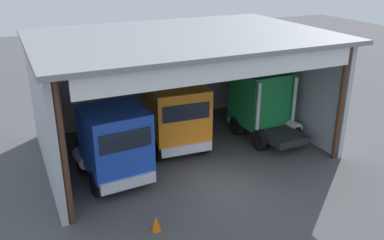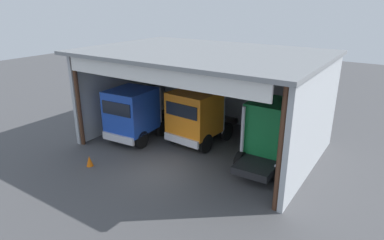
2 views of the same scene
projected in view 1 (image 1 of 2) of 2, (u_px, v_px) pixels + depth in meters
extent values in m
plane|color=#4C4C4F|center=(222.00, 187.00, 17.02)|extent=(80.00, 80.00, 0.00)
cube|color=#ADB2B7|center=(151.00, 73.00, 23.20)|extent=(12.55, 0.24, 5.43)
cube|color=#ADB2B7|center=(42.00, 115.00, 17.16)|extent=(0.24, 8.53, 5.43)
cube|color=#ADB2B7|center=(289.00, 79.00, 22.05)|extent=(0.24, 8.53, 5.43)
cube|color=gray|center=(183.00, 36.00, 18.32)|extent=(13.15, 9.11, 0.20)
cylinder|color=#4C2D1E|center=(64.00, 154.00, 13.79)|extent=(0.24, 0.24, 5.43)
cylinder|color=#4C2D1E|center=(341.00, 103.00, 18.49)|extent=(0.24, 0.24, 5.43)
cube|color=white|center=(229.00, 68.00, 14.94)|extent=(11.30, 0.12, 0.90)
cube|color=#1E47B7|center=(115.00, 139.00, 16.60)|extent=(2.55, 2.73, 2.50)
cube|color=black|center=(126.00, 141.00, 15.38)|extent=(2.02, 0.20, 0.75)
cube|color=silver|center=(129.00, 183.00, 16.02)|extent=(2.26, 0.32, 0.44)
cube|color=#232326|center=(105.00, 152.00, 18.43)|extent=(1.99, 3.11, 0.36)
cylinder|color=silver|center=(127.00, 125.00, 18.30)|extent=(0.18, 0.18, 2.73)
cylinder|color=silver|center=(79.00, 134.00, 17.34)|extent=(0.18, 0.18, 2.73)
cylinder|color=silver|center=(82.00, 158.00, 17.66)|extent=(0.64, 1.24, 0.56)
cylinder|color=black|center=(145.00, 171.00, 17.21)|extent=(0.37, 1.07, 1.05)
cylinder|color=black|center=(96.00, 184.00, 16.27)|extent=(0.37, 1.07, 1.05)
cylinder|color=black|center=(127.00, 151.00, 18.96)|extent=(0.37, 1.07, 1.05)
cylinder|color=black|center=(82.00, 161.00, 18.03)|extent=(0.37, 1.07, 1.05)
cube|color=orange|center=(178.00, 112.00, 19.32)|extent=(2.71, 2.55, 2.47)
cube|color=black|center=(186.00, 112.00, 18.11)|extent=(2.17, 0.21, 0.74)
cube|color=silver|center=(187.00, 149.00, 18.74)|extent=(2.43, 0.32, 0.44)
cube|color=#232326|center=(166.00, 125.00, 21.37)|extent=(2.14, 3.42, 0.36)
cylinder|color=silver|center=(190.00, 101.00, 20.86)|extent=(0.18, 0.18, 2.99)
cylinder|color=silver|center=(146.00, 106.00, 20.09)|extent=(0.18, 0.18, 2.99)
cylinder|color=silver|center=(146.00, 128.00, 20.69)|extent=(0.64, 1.24, 0.56)
cylinder|color=black|center=(203.00, 142.00, 19.83)|extent=(0.38, 1.14, 1.12)
cylinder|color=black|center=(158.00, 149.00, 19.08)|extent=(0.38, 1.14, 1.12)
cylinder|color=black|center=(187.00, 125.00, 21.81)|extent=(0.38, 1.14, 1.12)
cylinder|color=black|center=(145.00, 131.00, 21.07)|extent=(0.38, 1.14, 1.12)
cube|color=#197F3D|center=(260.00, 97.00, 21.29)|extent=(2.43, 2.50, 2.68)
cube|color=black|center=(248.00, 82.00, 22.15)|extent=(2.03, 0.10, 0.80)
cube|color=silver|center=(246.00, 115.00, 22.89)|extent=(2.27, 0.20, 0.44)
cube|color=#232326|center=(277.00, 133.00, 20.50)|extent=(1.84, 2.88, 0.36)
cylinder|color=silver|center=(258.00, 111.00, 19.76)|extent=(0.18, 0.18, 2.86)
cylinder|color=silver|center=(294.00, 105.00, 20.63)|extent=(0.18, 0.18, 2.86)
cylinder|color=silver|center=(291.00, 125.00, 21.14)|extent=(0.58, 1.21, 0.56)
cylinder|color=black|center=(237.00, 125.00, 21.86)|extent=(0.32, 1.02, 1.02)
cylinder|color=black|center=(269.00, 119.00, 22.71)|extent=(0.32, 1.02, 1.02)
cylinder|color=black|center=(259.00, 140.00, 20.15)|extent=(0.32, 1.02, 1.02)
cylinder|color=black|center=(293.00, 133.00, 20.99)|extent=(0.32, 1.02, 1.02)
cylinder|color=#B21E19|center=(185.00, 115.00, 23.39)|extent=(0.58, 0.58, 0.95)
cube|color=#1E59A5|center=(199.00, 112.00, 23.80)|extent=(0.90, 0.60, 1.00)
cone|color=orange|center=(156.00, 223.00, 14.28)|extent=(0.36, 0.36, 0.56)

